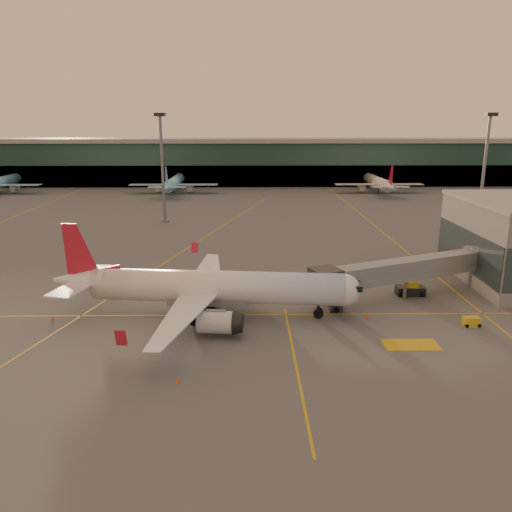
{
  "coord_description": "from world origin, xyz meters",
  "views": [
    {
      "loc": [
        0.28,
        -53.75,
        23.48
      ],
      "look_at": [
        1.38,
        15.02,
        5.0
      ],
      "focal_mm": 35.0,
      "sensor_mm": 36.0,
      "label": 1
    }
  ],
  "objects_px": {
    "main_airplane": "(207,288)",
    "gpu_cart": "(471,322)",
    "catering_truck": "(198,289)",
    "pushback_tug": "(410,289)"
  },
  "relations": [
    {
      "from": "catering_truck",
      "to": "gpu_cart",
      "type": "distance_m",
      "value": 33.95
    },
    {
      "from": "gpu_cart",
      "to": "catering_truck",
      "type": "bearing_deg",
      "value": 164.62
    },
    {
      "from": "main_airplane",
      "to": "gpu_cart",
      "type": "xyz_separation_m",
      "value": [
        31.65,
        -3.59,
        -3.2
      ]
    },
    {
      "from": "catering_truck",
      "to": "pushback_tug",
      "type": "height_order",
      "value": "catering_truck"
    },
    {
      "from": "main_airplane",
      "to": "pushback_tug",
      "type": "distance_m",
      "value": 29.03
    },
    {
      "from": "main_airplane",
      "to": "pushback_tug",
      "type": "bearing_deg",
      "value": 20.71
    },
    {
      "from": "catering_truck",
      "to": "gpu_cart",
      "type": "relative_size",
      "value": 2.77
    },
    {
      "from": "gpu_cart",
      "to": "pushback_tug",
      "type": "height_order",
      "value": "pushback_tug"
    },
    {
      "from": "main_airplane",
      "to": "catering_truck",
      "type": "relative_size",
      "value": 6.97
    },
    {
      "from": "main_airplane",
      "to": "pushback_tug",
      "type": "relative_size",
      "value": 9.76
    }
  ]
}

